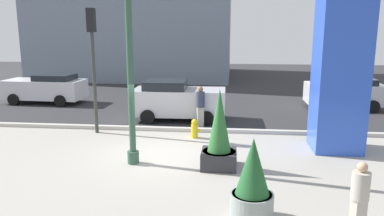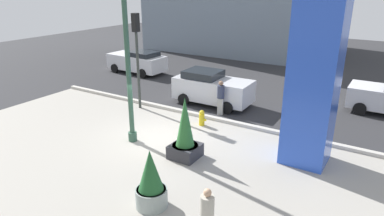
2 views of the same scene
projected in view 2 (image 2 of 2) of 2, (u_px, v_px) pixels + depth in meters
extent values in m
plane|color=#2D2D30|center=(203.00, 110.00, 18.14)|extent=(60.00, 60.00, 0.00)
cube|color=#9E998E|center=(124.00, 156.00, 13.34)|extent=(18.00, 10.00, 0.02)
cube|color=#B7B2A8|center=(194.00, 114.00, 17.41)|extent=(18.00, 0.24, 0.16)
cylinder|color=#335642|center=(133.00, 136.00, 14.59)|extent=(0.36, 0.36, 0.40)
cylinder|color=#335642|center=(128.00, 63.00, 13.50)|extent=(0.20, 0.20, 6.72)
cube|color=blue|center=(314.00, 79.00, 12.00)|extent=(1.59, 1.59, 6.35)
cylinder|color=gray|center=(152.00, 198.00, 10.29)|extent=(0.96, 0.96, 0.60)
cylinder|color=#382819|center=(151.00, 189.00, 10.19)|extent=(0.88, 0.88, 0.04)
cone|color=#235B2D|center=(150.00, 170.00, 9.97)|extent=(0.75, 0.75, 1.26)
cube|color=#2D2D33|center=(185.00, 151.00, 13.21)|extent=(1.06, 1.06, 0.52)
cylinder|color=#382819|center=(185.00, 145.00, 13.12)|extent=(1.00, 1.00, 0.04)
cone|color=#2D6B33|center=(185.00, 122.00, 12.79)|extent=(0.70, 0.70, 1.90)
cylinder|color=gold|center=(202.00, 120.00, 16.14)|extent=(0.26, 0.26, 0.55)
sphere|color=gold|center=(202.00, 113.00, 16.02)|extent=(0.24, 0.24, 0.24)
cylinder|color=gold|center=(205.00, 120.00, 16.05)|extent=(0.12, 0.10, 0.10)
cylinder|color=#333833|center=(138.00, 71.00, 17.81)|extent=(0.14, 0.14, 4.00)
cube|color=black|center=(136.00, 22.00, 16.97)|extent=(0.28, 0.32, 0.90)
sphere|color=red|center=(138.00, 22.00, 17.10)|extent=(0.18, 0.18, 0.18)
cube|color=silver|center=(137.00, 62.00, 25.35)|extent=(4.48, 2.00, 1.04)
cube|color=#1E2328|center=(143.00, 54.00, 24.76)|extent=(2.05, 1.67, 0.32)
cylinder|color=black|center=(115.00, 68.00, 25.54)|extent=(0.65, 0.25, 0.64)
cylinder|color=black|center=(132.00, 64.00, 26.93)|extent=(0.65, 0.25, 0.64)
cylinder|color=black|center=(143.00, 74.00, 24.09)|extent=(0.65, 0.25, 0.64)
cylinder|color=black|center=(159.00, 68.00, 25.49)|extent=(0.65, 0.25, 0.64)
cube|color=silver|center=(213.00, 89.00, 18.76)|extent=(4.21, 1.93, 1.16)
cube|color=#1E2328|center=(203.00, 74.00, 18.79)|extent=(1.91, 1.67, 0.39)
cylinder|color=black|center=(242.00, 98.00, 19.06)|extent=(0.64, 0.23, 0.64)
cylinder|color=black|center=(227.00, 108.00, 17.57)|extent=(0.64, 0.23, 0.64)
cylinder|color=black|center=(201.00, 91.00, 20.31)|extent=(0.64, 0.23, 0.64)
cylinder|color=black|center=(184.00, 99.00, 18.81)|extent=(0.64, 0.23, 0.64)
cylinder|color=black|center=(360.00, 109.00, 17.42)|extent=(0.64, 0.22, 0.64)
cylinder|color=black|center=(364.00, 99.00, 18.93)|extent=(0.64, 0.22, 0.64)
cylinder|color=#B2AD9E|center=(207.00, 206.00, 8.66)|extent=(0.48, 0.48, 0.58)
sphere|color=tan|center=(207.00, 193.00, 8.53)|extent=(0.21, 0.21, 0.21)
cube|color=#B2AD9E|center=(220.00, 106.00, 17.43)|extent=(0.32, 0.27, 0.87)
cylinder|color=#33384C|center=(221.00, 92.00, 17.17)|extent=(0.45, 0.45, 0.65)
sphere|color=#8C664C|center=(221.00, 83.00, 17.01)|extent=(0.24, 0.24, 0.24)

